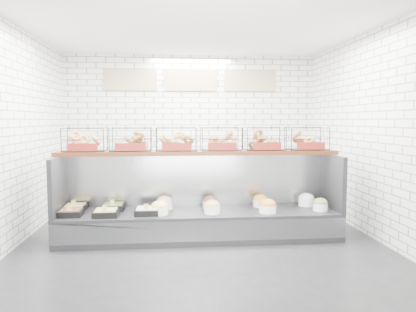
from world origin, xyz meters
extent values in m
plane|color=black|center=(0.00, 0.00, 0.00)|extent=(5.50, 5.50, 0.00)
cube|color=silver|center=(0.00, 2.75, 1.50)|extent=(5.00, 0.02, 3.00)
cube|color=silver|center=(-2.50, 0.00, 1.50)|extent=(0.02, 5.50, 3.00)
cube|color=silver|center=(2.50, 0.00, 1.50)|extent=(0.02, 5.50, 3.00)
cube|color=white|center=(0.00, 0.00, 3.00)|extent=(5.00, 5.50, 0.02)
cube|color=tan|center=(-1.20, 2.72, 2.50)|extent=(1.05, 0.03, 0.42)
cube|color=tan|center=(0.00, 2.72, 2.50)|extent=(1.05, 0.03, 0.42)
cube|color=tan|center=(1.20, 2.72, 2.50)|extent=(1.05, 0.03, 0.42)
cube|color=black|center=(0.00, 0.30, 0.20)|extent=(4.00, 0.90, 0.40)
cube|color=#93969B|center=(0.00, -0.14, 0.22)|extent=(4.00, 0.03, 0.28)
cube|color=#93969B|center=(0.00, 0.71, 0.80)|extent=(4.00, 0.08, 0.80)
cube|color=black|center=(-1.97, 0.30, 0.80)|extent=(0.06, 0.90, 0.80)
cube|color=black|center=(1.97, 0.30, 0.80)|extent=(0.06, 0.90, 0.80)
cube|color=black|center=(-1.78, 0.15, 0.44)|extent=(0.31, 0.31, 0.08)
cube|color=brown|center=(-1.78, 0.15, 0.48)|extent=(0.26, 0.26, 0.04)
cube|color=#E5CD4F|center=(-1.78, 0.04, 0.53)|extent=(0.06, 0.01, 0.08)
cube|color=black|center=(-1.80, 0.48, 0.44)|extent=(0.29, 0.29, 0.08)
cube|color=#F1D47B|center=(-1.80, 0.48, 0.48)|extent=(0.25, 0.25, 0.04)
cube|color=#E5CD4F|center=(-1.80, 0.37, 0.53)|extent=(0.06, 0.01, 0.08)
cube|color=black|center=(-1.30, 0.09, 0.44)|extent=(0.33, 0.33, 0.08)
cube|color=tan|center=(-1.30, 0.09, 0.48)|extent=(0.28, 0.28, 0.04)
cube|color=#E5CD4F|center=(-1.30, -0.02, 0.53)|extent=(0.06, 0.01, 0.08)
cube|color=black|center=(-1.26, 0.49, 0.44)|extent=(0.32, 0.32, 0.08)
cube|color=#70924A|center=(-1.26, 0.49, 0.48)|extent=(0.27, 0.27, 0.04)
cube|color=#E5CD4F|center=(-1.26, 0.38, 0.53)|extent=(0.06, 0.01, 0.08)
cube|color=black|center=(-0.75, 0.15, 0.44)|extent=(0.32, 0.32, 0.08)
cube|color=silver|center=(-0.75, 0.15, 0.48)|extent=(0.28, 0.28, 0.04)
cube|color=#E5CD4F|center=(-0.75, 0.03, 0.53)|extent=(0.06, 0.01, 0.08)
cylinder|color=white|center=(-0.57, 0.12, 0.46)|extent=(0.24, 0.24, 0.11)
ellipsoid|color=#D2CD6B|center=(-0.57, 0.12, 0.52)|extent=(0.24, 0.24, 0.17)
cylinder|color=white|center=(-0.51, 0.47, 0.46)|extent=(0.24, 0.24, 0.11)
ellipsoid|color=tan|center=(-0.51, 0.47, 0.52)|extent=(0.23, 0.23, 0.16)
cylinder|color=white|center=(0.16, 0.12, 0.46)|extent=(0.23, 0.23, 0.11)
ellipsoid|color=tan|center=(0.16, 0.12, 0.52)|extent=(0.22, 0.22, 0.16)
cylinder|color=white|center=(0.17, 0.46, 0.46)|extent=(0.23, 0.23, 0.11)
ellipsoid|color=brown|center=(0.17, 0.46, 0.52)|extent=(0.22, 0.22, 0.16)
cylinder|color=white|center=(0.95, 0.09, 0.46)|extent=(0.25, 0.25, 0.11)
ellipsoid|color=orange|center=(0.95, 0.09, 0.52)|extent=(0.24, 0.24, 0.17)
cylinder|color=white|center=(0.93, 0.49, 0.46)|extent=(0.22, 0.22, 0.11)
ellipsoid|color=orange|center=(0.93, 0.49, 0.52)|extent=(0.22, 0.22, 0.15)
cylinder|color=white|center=(1.74, 0.14, 0.46)|extent=(0.21, 0.21, 0.11)
ellipsoid|color=#618141|center=(1.74, 0.14, 0.52)|extent=(0.21, 0.21, 0.15)
cylinder|color=white|center=(1.65, 0.49, 0.46)|extent=(0.24, 0.24, 0.11)
ellipsoid|color=silver|center=(1.65, 0.49, 0.52)|extent=(0.24, 0.24, 0.17)
cube|color=#3C1A0D|center=(0.00, 0.52, 1.23)|extent=(4.10, 0.50, 0.06)
cube|color=black|center=(-1.64, 0.52, 1.43)|extent=(0.60, 0.38, 0.34)
cube|color=maroon|center=(-1.64, 0.32, 1.33)|extent=(0.42, 0.02, 0.11)
cube|color=black|center=(-0.99, 0.52, 1.43)|extent=(0.60, 0.38, 0.34)
cube|color=maroon|center=(-0.99, 0.32, 1.33)|extent=(0.42, 0.02, 0.11)
cube|color=black|center=(-0.33, 0.52, 1.43)|extent=(0.60, 0.38, 0.34)
cube|color=maroon|center=(-0.33, 0.32, 1.33)|extent=(0.42, 0.02, 0.11)
cube|color=black|center=(0.33, 0.52, 1.43)|extent=(0.60, 0.38, 0.34)
cube|color=maroon|center=(0.33, 0.32, 1.33)|extent=(0.42, 0.02, 0.11)
cube|color=black|center=(0.99, 0.52, 1.43)|extent=(0.60, 0.38, 0.34)
cube|color=maroon|center=(0.99, 0.32, 1.33)|extent=(0.42, 0.02, 0.11)
cube|color=black|center=(1.64, 0.52, 1.43)|extent=(0.60, 0.38, 0.34)
cube|color=maroon|center=(1.64, 0.32, 1.33)|extent=(0.42, 0.02, 0.11)
cube|color=#93969B|center=(0.00, 2.43, 0.45)|extent=(4.00, 0.60, 0.90)
cube|color=black|center=(-1.45, 2.45, 1.02)|extent=(0.40, 0.30, 0.24)
cube|color=silver|center=(-0.22, 2.38, 0.99)|extent=(0.35, 0.28, 0.18)
cylinder|color=#D43548|center=(0.79, 2.51, 1.01)|extent=(0.09, 0.09, 0.22)
cube|color=black|center=(1.46, 2.49, 1.05)|extent=(0.30, 0.30, 0.30)
camera|label=1|loc=(-0.42, -5.45, 1.71)|focal=35.00mm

